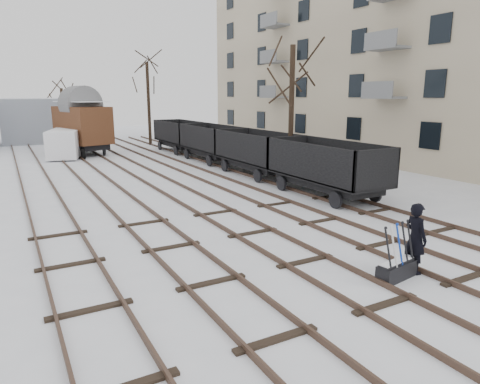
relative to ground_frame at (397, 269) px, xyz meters
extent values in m
plane|color=white|center=(-1.39, 2.09, -0.28)|extent=(120.00, 120.00, 0.00)
cube|color=black|center=(-8.11, 16.09, -0.21)|extent=(0.07, 52.00, 0.15)
cube|color=black|center=(-6.67, 16.09, -0.21)|extent=(0.07, 52.00, 0.15)
cube|color=black|center=(-7.39, 4.09, -0.26)|extent=(1.90, 0.20, 0.08)
cube|color=black|center=(-5.11, 16.09, -0.21)|extent=(0.07, 52.00, 0.15)
cube|color=black|center=(-3.67, 16.09, -0.21)|extent=(0.07, 52.00, 0.15)
cube|color=black|center=(-4.39, 4.09, -0.26)|extent=(1.90, 0.20, 0.08)
cube|color=black|center=(-2.11, 16.09, -0.21)|extent=(0.07, 52.00, 0.15)
cube|color=black|center=(-0.67, 16.09, -0.21)|extent=(0.07, 52.00, 0.15)
cube|color=black|center=(-1.39, 4.09, -0.26)|extent=(1.90, 0.20, 0.08)
cube|color=black|center=(0.89, 16.09, -0.21)|extent=(0.07, 52.00, 0.15)
cube|color=black|center=(2.33, 16.09, -0.21)|extent=(0.07, 52.00, 0.15)
cube|color=black|center=(1.61, 4.09, -0.26)|extent=(1.90, 0.20, 0.08)
cube|color=black|center=(3.89, 16.09, -0.21)|extent=(0.07, 52.00, 0.15)
cube|color=black|center=(5.33, 16.09, -0.21)|extent=(0.07, 52.00, 0.15)
cube|color=black|center=(4.61, 4.09, -0.26)|extent=(1.90, 0.20, 0.08)
cube|color=beige|center=(18.61, 16.09, 7.72)|extent=(10.00, 45.00, 16.00)
cube|color=gray|center=(-5.39, 42.09, 1.92)|extent=(7.00, 6.00, 4.40)
cube|color=white|center=(-5.39, 42.09, 4.17)|extent=(6.86, 5.88, 0.10)
cube|color=black|center=(0.00, 0.00, -0.06)|extent=(1.35, 0.61, 0.44)
cube|color=black|center=(0.00, 0.00, 0.18)|extent=(1.33, 0.50, 0.06)
cube|color=white|center=(0.00, 0.00, 0.22)|extent=(1.28, 0.45, 0.03)
cylinder|color=black|center=(-0.49, -0.08, 0.67)|extent=(0.10, 0.32, 1.08)
cylinder|color=silver|center=(-0.25, -0.04, 0.67)|extent=(0.10, 0.32, 1.08)
cylinder|color=#0C30A3|center=(0.00, 0.00, 0.67)|extent=(0.10, 0.32, 1.08)
cylinder|color=black|center=(0.25, 0.04, 0.67)|extent=(0.10, 0.32, 1.08)
cylinder|color=black|center=(0.49, 0.08, 0.67)|extent=(0.10, 0.32, 1.08)
imported|color=black|center=(0.75, 0.10, 0.69)|extent=(0.53, 0.75, 1.95)
cube|color=black|center=(4.61, 8.38, 0.41)|extent=(2.04, 5.60, 0.42)
cube|color=black|center=(4.61, 8.38, 0.62)|extent=(2.55, 6.37, 0.13)
cube|color=black|center=(3.39, 8.38, 1.47)|extent=(0.11, 6.37, 1.70)
cube|color=black|center=(5.83, 8.38, 1.47)|extent=(0.11, 6.37, 1.70)
cube|color=white|center=(4.61, 8.38, 0.72)|extent=(2.29, 6.11, 0.06)
cylinder|color=black|center=(3.44, 6.34, 0.09)|extent=(0.13, 0.74, 0.74)
cylinder|color=black|center=(5.78, 10.41, 0.09)|extent=(0.13, 0.74, 0.74)
cube|color=black|center=(4.61, 14.78, 0.41)|extent=(2.04, 5.60, 0.42)
cube|color=black|center=(4.61, 14.78, 0.62)|extent=(2.55, 6.37, 0.13)
cube|color=black|center=(3.39, 14.78, 1.47)|extent=(0.11, 6.37, 1.70)
cube|color=black|center=(5.83, 14.78, 1.47)|extent=(0.11, 6.37, 1.70)
cube|color=white|center=(4.61, 14.78, 0.72)|extent=(2.29, 6.11, 0.06)
cylinder|color=black|center=(3.44, 12.74, 0.09)|extent=(0.13, 0.74, 0.74)
cylinder|color=black|center=(5.78, 16.81, 0.09)|extent=(0.13, 0.74, 0.74)
cube|color=black|center=(4.61, 21.18, 0.41)|extent=(2.04, 5.60, 0.42)
cube|color=black|center=(4.61, 21.18, 0.62)|extent=(2.55, 6.37, 0.13)
cube|color=black|center=(3.39, 21.18, 1.47)|extent=(0.11, 6.37, 1.70)
cube|color=black|center=(5.83, 21.18, 1.47)|extent=(0.11, 6.37, 1.70)
cube|color=white|center=(4.61, 21.18, 0.72)|extent=(2.29, 6.11, 0.06)
cylinder|color=black|center=(3.44, 19.14, 0.09)|extent=(0.13, 0.74, 0.74)
cylinder|color=black|center=(5.78, 23.21, 0.09)|extent=(0.13, 0.74, 0.74)
cube|color=black|center=(4.61, 27.58, 0.41)|extent=(2.04, 5.60, 0.42)
cube|color=black|center=(4.61, 27.58, 0.62)|extent=(2.55, 6.37, 0.13)
cube|color=black|center=(3.39, 27.58, 1.47)|extent=(0.11, 6.37, 1.70)
cube|color=black|center=(5.83, 27.58, 1.47)|extent=(0.11, 6.37, 1.70)
cube|color=white|center=(4.61, 27.58, 0.72)|extent=(2.29, 6.11, 0.06)
cylinder|color=black|center=(3.44, 25.54, 0.09)|extent=(0.13, 0.74, 0.74)
cylinder|color=black|center=(5.78, 29.61, 0.09)|extent=(0.13, 0.74, 0.74)
cube|color=black|center=(-2.94, 29.88, 0.44)|extent=(3.35, 5.31, 0.45)
cube|color=#4B2A16|center=(-2.94, 29.88, 2.12)|extent=(4.04, 6.10, 2.91)
cube|color=white|center=(-2.94, 29.88, 3.97)|extent=(3.71, 5.76, 0.04)
cylinder|color=black|center=(-4.17, 28.09, 0.11)|extent=(0.13, 0.78, 0.78)
cylinder|color=black|center=(-1.71, 31.67, 0.11)|extent=(0.13, 0.78, 0.78)
cube|color=white|center=(-4.52, 28.36, 0.83)|extent=(3.39, 5.31, 2.01)
cube|color=white|center=(-4.52, 28.36, 1.86)|extent=(3.31, 5.19, 0.04)
cylinder|color=black|center=(-5.53, 26.80, 0.11)|extent=(0.25, 0.78, 0.78)
cylinder|color=black|center=(-3.52, 29.93, 0.11)|extent=(0.25, 0.78, 0.78)
cylinder|color=black|center=(5.73, 12.90, 3.44)|extent=(0.30, 0.30, 7.44)
cylinder|color=black|center=(-2.99, 41.03, 2.45)|extent=(0.30, 0.30, 5.47)
cylinder|color=black|center=(3.90, 33.83, 3.62)|extent=(0.30, 0.30, 7.81)
camera|label=1|loc=(-8.68, -7.20, 4.43)|focal=32.00mm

